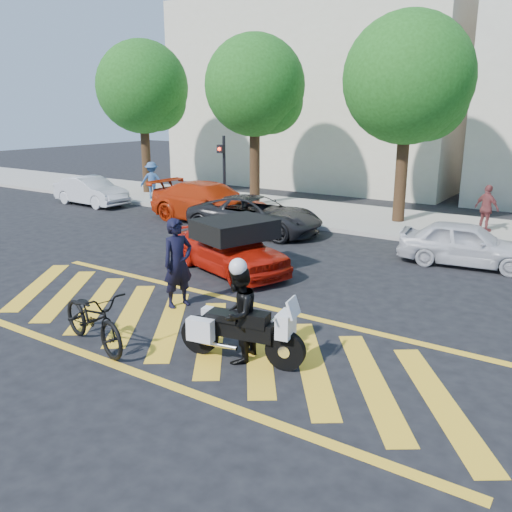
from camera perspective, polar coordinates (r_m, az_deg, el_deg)
The scene contains 19 objects.
ground at distance 11.01m, azimuth -6.74°, elevation -7.77°, with size 90.00×90.00×0.00m, color black.
sidewalk at distance 21.18m, azimuth 14.68°, elevation 3.41°, with size 60.00×5.00×0.15m, color #9E998E.
crosswalk at distance 11.03m, azimuth -6.90°, elevation -7.70°, with size 12.33×4.00×0.01m.
building_left at distance 32.18m, azimuth 6.84°, elevation 16.61°, with size 16.00×8.00×10.00m, color beige.
tree_far_left at distance 27.74m, azimuth -11.57°, elevation 16.70°, with size 4.40×4.40×7.41m.
tree_left at distance 23.63m, azimuth 0.22°, elevation 17.13°, with size 4.20×4.20×7.26m.
tree_center at distance 20.78m, azimuth 16.08°, elevation 17.06°, with size 4.60×4.60×7.56m.
signal_pole at distance 21.92m, azimuth -3.46°, elevation 9.18°, with size 0.28×0.43×3.20m.
officer_bike at distance 12.02m, azimuth -8.23°, elevation -0.74°, with size 0.73×0.48×2.00m, color black.
bicycle at distance 10.47m, azimuth -16.77°, elevation -6.29°, with size 0.75×2.14×1.13m, color black.
police_motorcycle at distance 9.51m, azimuth -1.78°, elevation -7.87°, with size 2.33×0.91×1.03m.
officer_moto at distance 9.41m, azimuth -1.85°, elevation -6.15°, with size 0.84×0.65×1.72m, color black.
red_convertible at distance 14.54m, azimuth -2.87°, elevation 0.93°, with size 1.60×3.97×1.35m, color #B61508.
parked_far_left at distance 25.64m, azimuth -16.97°, elevation 6.55°, with size 1.34×3.84×1.26m, color #B0B2B8.
parked_left at distance 20.93m, azimuth -4.81°, elevation 5.62°, with size 2.11×5.20×1.51m, color #B62A0B.
parked_mid_left at distance 18.93m, azimuth -0.06°, elevation 4.32°, with size 2.18×4.72×1.31m, color black.
parked_mid_right at distance 16.22m, azimuth 21.24°, elevation 1.21°, with size 1.47×3.64×1.24m, color silver.
pedestrian_left at distance 25.90m, azimuth -10.88°, elevation 7.84°, with size 1.09×0.63×1.69m, color #315488.
pedestrian_right at distance 20.17m, azimuth 23.12°, elevation 4.64°, with size 0.94×0.39×1.61m, color brown.
Camera 1 is at (6.62, -7.66, 4.34)m, focal length 38.00 mm.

